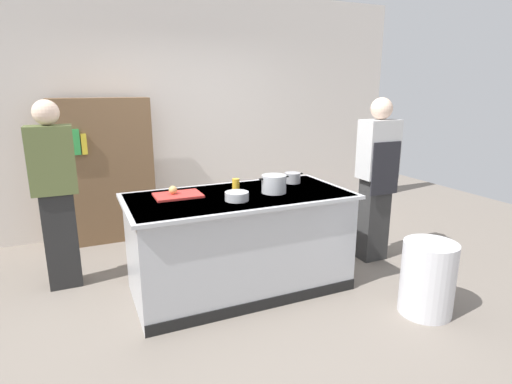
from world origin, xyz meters
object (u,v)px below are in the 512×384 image
at_px(onion, 173,190).
at_px(stock_pot, 274,184).
at_px(mixing_bowl, 237,196).
at_px(bookshelf, 105,172).
at_px(trash_bin, 428,278).
at_px(person_chef, 377,177).
at_px(sauce_pan, 292,178).
at_px(person_guest, 56,192).
at_px(juice_cup, 236,184).

relative_size(onion, stock_pot, 0.25).
xyz_separation_m(mixing_bowl, bookshelf, (-0.90, 1.97, -0.08)).
relative_size(trash_bin, person_chef, 0.36).
distance_m(onion, sauce_pan, 1.19).
relative_size(mixing_bowl, person_guest, 0.12).
distance_m(onion, person_guest, 1.08).
bearing_deg(trash_bin, sauce_pan, 115.68).
xyz_separation_m(person_guest, bookshelf, (0.50, 1.08, -0.06)).
height_order(sauce_pan, juice_cup, sauce_pan).
bearing_deg(stock_pot, sauce_pan, 38.62).
distance_m(stock_pot, trash_bin, 1.50).
relative_size(juice_cup, bookshelf, 0.06).
bearing_deg(stock_pot, mixing_bowl, -165.05).
bearing_deg(onion, bookshelf, 105.24).
xyz_separation_m(stock_pot, bookshelf, (-1.30, 1.86, -0.13)).
height_order(trash_bin, bookshelf, bookshelf).
height_order(mixing_bowl, juice_cup, juice_cup).
xyz_separation_m(onion, mixing_bowl, (0.46, -0.35, -0.02)).
bearing_deg(person_guest, person_chef, 85.31).
xyz_separation_m(onion, person_guest, (-0.94, 0.54, -0.05)).
bearing_deg(juice_cup, onion, -178.86).
relative_size(onion, juice_cup, 0.73).
relative_size(person_chef, bookshelf, 1.01).
height_order(juice_cup, bookshelf, bookshelf).
distance_m(onion, juice_cup, 0.59).
xyz_separation_m(stock_pot, trash_bin, (0.93, -0.96, -0.67)).
height_order(mixing_bowl, person_guest, person_guest).
bearing_deg(mixing_bowl, person_chef, 7.50).
height_order(stock_pot, juice_cup, stock_pot).
relative_size(stock_pot, mixing_bowl, 1.44).
bearing_deg(onion, sauce_pan, 1.29).
bearing_deg(juice_cup, bookshelf, 122.67).
relative_size(juice_cup, person_chef, 0.06).
distance_m(stock_pot, bookshelf, 2.27).
distance_m(juice_cup, bookshelf, 1.91).
xyz_separation_m(juice_cup, trash_bin, (1.20, -1.22, -0.64)).
height_order(sauce_pan, person_chef, person_chef).
bearing_deg(stock_pot, trash_bin, -45.98).
bearing_deg(bookshelf, mixing_bowl, -65.47).
xyz_separation_m(juice_cup, person_guest, (-1.52, 0.53, -0.04)).
bearing_deg(onion, person_guest, 149.99).
bearing_deg(person_guest, mixing_bowl, 65.19).
relative_size(stock_pot, trash_bin, 0.47).
bearing_deg(person_chef, juice_cup, 81.35).
height_order(stock_pot, trash_bin, stock_pot).
relative_size(trash_bin, bookshelf, 0.36).
xyz_separation_m(trash_bin, bookshelf, (-2.23, 2.82, 0.54)).
bearing_deg(stock_pot, person_guest, 156.37).
height_order(sauce_pan, person_guest, person_guest).
distance_m(mixing_bowl, person_chef, 1.67).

